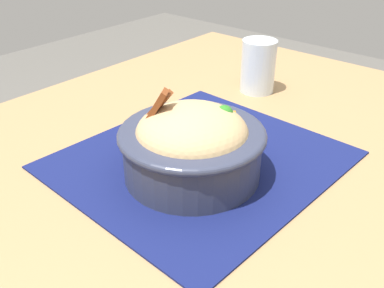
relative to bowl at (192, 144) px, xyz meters
The scene contains 5 objects.
table 0.15m from the bowl, 15.24° to the left, with size 1.10×0.86×0.78m.
placemat 0.07m from the bowl, 24.89° to the left, with size 0.39×0.36×0.00m, color #11194C.
bowl is the anchor object (origin of this frame).
fork 0.16m from the bowl, 15.36° to the left, with size 0.02×0.13×0.00m.
drinking_glass 0.34m from the bowl, 17.73° to the left, with size 0.07×0.07×0.11m.
Camera 1 is at (-0.47, -0.36, 1.13)m, focal length 41.42 mm.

